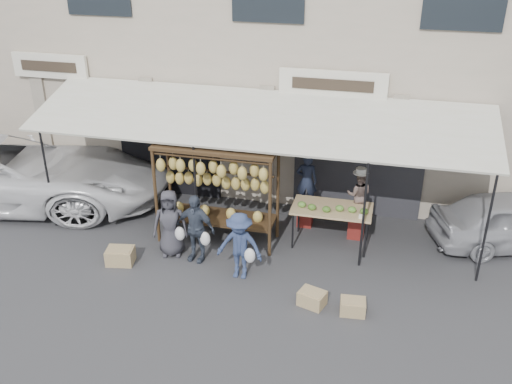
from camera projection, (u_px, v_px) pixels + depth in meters
ground_plane at (227, 279)px, 11.31m from camera, size 90.00×90.00×0.00m
shophouse at (292, 32)px, 15.37m from camera, size 24.00×6.15×7.30m
awning at (255, 120)px, 12.17m from camera, size 10.00×2.35×2.92m
banana_rack at (216, 176)px, 11.99m from camera, size 2.60×0.90×2.24m
produce_table at (332, 210)px, 12.12m from camera, size 1.70×0.90×1.04m
vendor_left at (307, 181)px, 12.81m from camera, size 0.49×0.34×1.31m
vendor_right at (359, 195)px, 12.36m from camera, size 0.56×0.44×1.11m
customer_left at (170, 223)px, 11.85m from camera, size 0.82×0.63×1.48m
customer_mid at (195, 228)px, 11.67m from camera, size 0.92×0.50×1.49m
customer_right at (239, 246)px, 11.11m from camera, size 0.92×0.55×1.41m
stool_left at (305, 216)px, 13.20m from camera, size 0.36×0.36×0.48m
stool_right at (356, 227)px, 12.71m from camera, size 0.37×0.37×0.49m
crate_near_a at (312, 298)px, 10.53m from camera, size 0.56×0.49×0.28m
crate_near_b at (353, 307)px, 10.31m from camera, size 0.48×0.38×0.27m
crate_far at (120, 256)px, 11.79m from camera, size 0.61×0.51×0.33m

